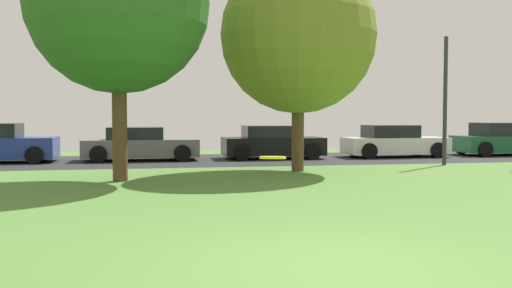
% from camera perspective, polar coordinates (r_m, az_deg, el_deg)
% --- Properties ---
extents(ground_plane, '(44.00, 44.00, 0.00)m').
position_cam_1_polar(ground_plane, '(6.75, 8.72, -12.22)').
color(ground_plane, '#547F38').
extents(road_strip, '(44.00, 6.40, 0.01)m').
position_cam_1_polar(road_strip, '(22.32, -5.11, -1.60)').
color(road_strip, '#28282B').
rests_on(road_strip, ground_plane).
extents(oak_tree_right, '(4.86, 4.86, 6.66)m').
position_cam_1_polar(oak_tree_right, '(17.97, 4.26, 10.80)').
color(oak_tree_right, brown).
rests_on(oak_tree_right, ground_plane).
extents(maple_tree_far, '(4.83, 4.83, 7.15)m').
position_cam_1_polar(maple_tree_far, '(15.75, -13.68, 13.67)').
color(maple_tree_far, brown).
rests_on(maple_tree_far, ground_plane).
extents(frisbee_disc, '(0.34, 0.34, 0.04)m').
position_cam_1_polar(frisbee_disc, '(5.73, 1.68, -1.37)').
color(frisbee_disc, yellow).
extents(parked_car_grey, '(4.39, 2.06, 1.29)m').
position_cam_1_polar(parked_car_grey, '(22.44, -11.58, -0.09)').
color(parked_car_grey, slate).
rests_on(parked_car_grey, ground_plane).
extents(parked_car_black, '(4.02, 2.09, 1.33)m').
position_cam_1_polar(parked_car_black, '(22.97, 1.59, 0.08)').
color(parked_car_black, black).
rests_on(parked_car_black, ground_plane).
extents(parked_car_white, '(4.26, 1.96, 1.34)m').
position_cam_1_polar(parked_car_white, '(24.51, 13.67, 0.17)').
color(parked_car_white, white).
rests_on(parked_car_white, ground_plane).
extents(parked_car_green, '(4.33, 2.05, 1.43)m').
position_cam_1_polar(parked_car_green, '(27.23, 23.59, 0.34)').
color(parked_car_green, '#195633').
rests_on(parked_car_green, ground_plane).
extents(street_lamp_post, '(0.14, 0.14, 4.50)m').
position_cam_1_polar(street_lamp_post, '(21.01, 18.47, 4.11)').
color(street_lamp_post, '#2D2D33').
rests_on(street_lamp_post, ground_plane).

